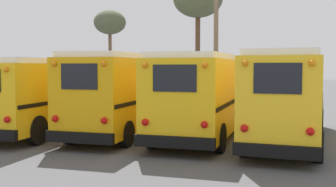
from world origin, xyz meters
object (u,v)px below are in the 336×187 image
school_bus_2 (207,92)px  school_bus_3 (290,94)px  bare_tree_1 (110,24)px  school_bus_0 (63,91)px  school_bus_1 (135,90)px  bare_tree_0 (198,0)px  utility_pole (216,43)px

school_bus_2 → school_bus_3: (3.26, -0.55, 0.02)m
school_bus_3 → bare_tree_1: bearing=134.4°
school_bus_2 → school_bus_0: bearing=-176.6°
school_bus_1 → school_bus_3: bearing=-6.9°
school_bus_0 → school_bus_1: size_ratio=1.00×
school_bus_0 → school_bus_1: school_bus_1 is taller
school_bus_2 → bare_tree_0: size_ratio=1.04×
bare_tree_0 → bare_tree_1: bare_tree_0 is taller
bare_tree_0 → school_bus_3: bearing=-64.4°
bare_tree_0 → school_bus_1: bearing=-87.0°
school_bus_1 → bare_tree_0: (-0.75, 14.42, 6.05)m
bare_tree_0 → bare_tree_1: (-7.18, -0.42, -1.58)m
school_bus_1 → utility_pole: 10.89m
school_bus_1 → bare_tree_0: bearing=93.0°
bare_tree_1 → bare_tree_0: bearing=3.4°
school_bus_0 → bare_tree_0: (2.52, 15.03, 6.13)m
bare_tree_0 → utility_pole: bearing=-60.8°
school_bus_3 → utility_pole: utility_pole is taller
utility_pole → school_bus_1: bearing=-97.9°
school_bus_2 → utility_pole: (-1.81, 10.70, 2.62)m
school_bus_0 → school_bus_3: size_ratio=1.10×
school_bus_0 → bare_tree_0: bearing=80.5°
school_bus_1 → bare_tree_0: size_ratio=1.11×
school_bus_0 → school_bus_2: school_bus_2 is taller
school_bus_1 → school_bus_2: 3.27m
school_bus_3 → bare_tree_0: size_ratio=1.02×
school_bus_1 → utility_pole: (1.46, 10.47, 2.60)m
school_bus_1 → utility_pole: utility_pole is taller
school_bus_1 → bare_tree_0: 15.65m
school_bus_3 → bare_tree_0: (-7.28, 15.20, 6.05)m
school_bus_1 → bare_tree_1: 16.69m
school_bus_0 → school_bus_2: (6.53, 0.38, 0.06)m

